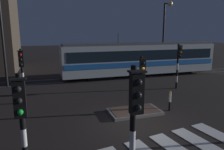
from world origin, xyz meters
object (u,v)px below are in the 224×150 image
traffic_light_kerb_mid_left (134,119)px  tram (140,58)px  traffic_light_corner_far_right (179,59)px  street_lamp_trackside_right (165,30)px  bollard_island_edge (170,101)px  traffic_light_median_centre (142,76)px  street_lamp_trackside_left (1,21)px  traffic_light_corner_far_left (22,68)px  traffic_light_corner_near_left (22,119)px

traffic_light_kerb_mid_left → tram: tram is taller
traffic_light_corner_far_right → street_lamp_trackside_right: 5.27m
traffic_light_kerb_mid_left → bollard_island_edge: bearing=50.6°
traffic_light_median_centre → street_lamp_trackside_left: size_ratio=0.38×
street_lamp_trackside_left → traffic_light_corner_far_right: bearing=-19.3°
street_lamp_trackside_left → tram: (11.77, 0.92, -3.27)m
traffic_light_corner_far_right → street_lamp_trackside_right: street_lamp_trackside_right is taller
traffic_light_corner_far_left → bollard_island_edge: (7.70, -3.68, -1.62)m
traffic_light_kerb_mid_left → street_lamp_trackside_left: 14.84m
traffic_light_median_centre → bollard_island_edge: (1.62, -0.26, -1.44)m
traffic_light_median_centre → street_lamp_trackside_left: (-7.70, 7.97, 3.02)m
street_lamp_trackside_left → traffic_light_median_centre: bearing=-46.0°
traffic_light_corner_far_right → traffic_light_corner_near_left: traffic_light_corner_far_right is taller
traffic_light_median_centre → bollard_island_edge: bearing=-9.2°
traffic_light_corner_far_left → bollard_island_edge: traffic_light_corner_far_left is taller
bollard_island_edge → tram: bearing=75.0°
traffic_light_corner_near_left → tram: 16.55m
street_lamp_trackside_right → traffic_light_corner_far_right: bearing=-108.4°
traffic_light_corner_far_left → traffic_light_median_centre: 6.98m
traffic_light_corner_near_left → traffic_light_median_centre: (5.44, 4.64, -0.20)m
street_lamp_trackside_left → bollard_island_edge: size_ratio=7.23×
street_lamp_trackside_right → traffic_light_kerb_mid_left: bearing=-123.3°
street_lamp_trackside_right → bollard_island_edge: size_ratio=6.25×
traffic_light_corner_near_left → bollard_island_edge: traffic_light_corner_near_left is taller
traffic_light_corner_far_right → tram: 5.34m
traffic_light_corner_far_left → traffic_light_corner_far_right: bearing=1.0°
street_lamp_trackside_right → bollard_island_edge: (-4.62, -8.43, -3.86)m
traffic_light_median_centre → traffic_light_corner_near_left: bearing=-139.5°
traffic_light_kerb_mid_left → traffic_light_corner_far_right: 12.19m
street_lamp_trackside_left → street_lamp_trackside_right: bearing=0.8°
traffic_light_corner_far_left → traffic_light_kerb_mid_left: traffic_light_kerb_mid_left is taller
traffic_light_corner_near_left → tram: (9.51, 13.53, -0.45)m
street_lamp_trackside_right → traffic_light_median_centre: bearing=-127.4°
traffic_light_kerb_mid_left → traffic_light_corner_far_left: bearing=108.6°
traffic_light_corner_far_left → street_lamp_trackside_right: street_lamp_trackside_right is taller
traffic_light_corner_near_left → street_lamp_trackside_left: (-2.26, 12.61, 2.82)m
traffic_light_kerb_mid_left → tram: (7.05, 14.73, -0.62)m
traffic_light_median_centre → street_lamp_trackside_left: street_lamp_trackside_left is taller
bollard_island_edge → traffic_light_median_centre: bearing=170.8°
tram → bollard_island_edge: (-2.46, -9.16, -1.19)m
tram → bollard_island_edge: size_ratio=13.73×
traffic_light_corner_far_left → street_lamp_trackside_left: bearing=109.5°
traffic_light_median_centre → traffic_light_corner_far_right: bearing=37.4°
street_lamp_trackside_right → tram: street_lamp_trackside_right is taller
tram → bollard_island_edge: 9.55m
street_lamp_trackside_right → bollard_island_edge: street_lamp_trackside_right is taller
traffic_light_kerb_mid_left → traffic_light_median_centre: bearing=63.0°
street_lamp_trackside_right → tram: (-2.16, 0.73, -2.67)m
traffic_light_median_centre → traffic_light_corner_far_left: bearing=150.7°
street_lamp_trackside_right → traffic_light_corner_near_left: bearing=-132.3°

